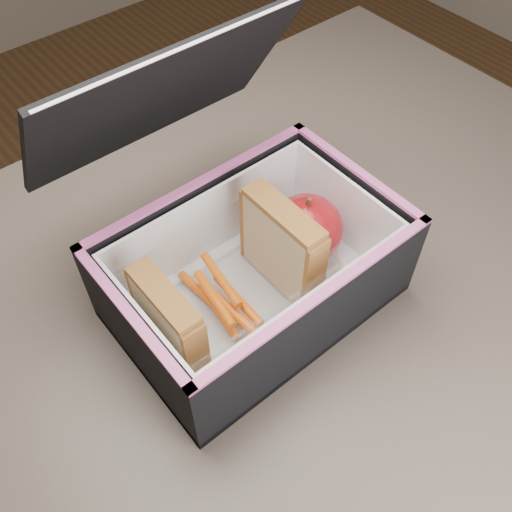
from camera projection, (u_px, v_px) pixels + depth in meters
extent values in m
plane|color=brown|center=(249.00, 503.00, 1.23)|extent=(4.00, 4.00, 0.00)
cube|color=brown|center=(243.00, 320.00, 0.65)|extent=(1.20, 0.80, 0.03)
cube|color=#382D26|center=(336.00, 182.00, 1.34)|extent=(0.05, 0.05, 0.72)
cube|color=black|center=(159.00, 96.00, 0.58)|extent=(0.29, 0.11, 0.16)
cube|color=tan|center=(163.00, 328.00, 0.56)|extent=(0.01, 0.09, 0.09)
cube|color=#B85150|center=(170.00, 326.00, 0.56)|extent=(0.01, 0.09, 0.09)
cube|color=tan|center=(176.00, 319.00, 0.56)|extent=(0.01, 0.09, 0.09)
cube|color=brown|center=(163.00, 294.00, 0.52)|extent=(0.03, 0.09, 0.01)
cube|color=tan|center=(276.00, 252.00, 0.61)|extent=(0.01, 0.10, 0.10)
cube|color=#B85150|center=(281.00, 250.00, 0.62)|extent=(0.01, 0.10, 0.10)
cube|color=tan|center=(288.00, 244.00, 0.62)|extent=(0.01, 0.10, 0.10)
cube|color=brown|center=(284.00, 212.00, 0.57)|extent=(0.03, 0.10, 0.01)
cylinder|color=#D65717|center=(203.00, 294.00, 0.63)|extent=(0.02, 0.08, 0.01)
cylinder|color=#D65717|center=(239.00, 318.00, 0.60)|extent=(0.01, 0.08, 0.01)
cylinder|color=#D65717|center=(214.00, 298.00, 0.60)|extent=(0.02, 0.08, 0.01)
cylinder|color=#D65717|center=(218.00, 310.00, 0.62)|extent=(0.02, 0.08, 0.01)
cylinder|color=#D65717|center=(238.00, 299.00, 0.61)|extent=(0.01, 0.08, 0.01)
cylinder|color=#D65717|center=(221.00, 279.00, 0.62)|extent=(0.02, 0.08, 0.01)
cube|color=white|center=(303.00, 255.00, 0.67)|extent=(0.10, 0.10, 0.01)
ellipsoid|color=maroon|center=(306.00, 229.00, 0.64)|extent=(0.10, 0.10, 0.08)
cylinder|color=#483019|center=(308.00, 202.00, 0.61)|extent=(0.01, 0.01, 0.01)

